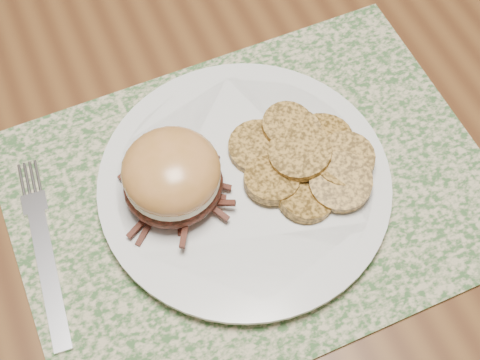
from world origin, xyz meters
The scene contains 6 objects.
dining_table centered at (0.00, 0.00, 0.67)m, with size 1.50×0.90×0.75m.
placemat centered at (0.25, 0.00, 0.75)m, with size 0.45×0.33×0.00m, color #365A2E.
dinner_plate centered at (0.25, 0.00, 0.76)m, with size 0.26×0.26×0.02m, color silver.
pork_sandwich centered at (0.18, 0.02, 0.80)m, with size 0.09×0.09×0.07m.
roasted_potatoes centered at (0.31, 0.00, 0.78)m, with size 0.14×0.15×0.03m.
fork centered at (0.06, 0.02, 0.76)m, with size 0.04×0.19×0.00m.
Camera 1 is at (0.12, -0.27, 1.32)m, focal length 50.00 mm.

